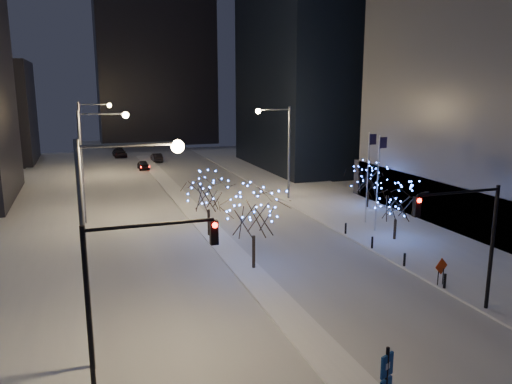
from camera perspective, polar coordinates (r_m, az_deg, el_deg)
name	(u,v)px	position (r m, az deg, el deg)	size (l,w,h in m)	color
ground	(321,352)	(24.38, 7.47, -17.69)	(160.00, 160.00, 0.00)	silver
road	(179,197)	(56.01, -8.74, -0.57)	(20.00, 130.00, 0.02)	silver
median	(189,206)	(51.21, -7.71, -1.64)	(2.00, 80.00, 0.15)	silver
east_sidewalk	(370,218)	(47.58, 12.88, -2.89)	(10.00, 90.00, 0.15)	silver
west_sidewalk	(30,251)	(40.84, -24.42, -6.16)	(8.00, 90.00, 0.15)	silver
horizon_block	(154,43)	(112.30, -11.57, 16.31)	(24.00, 14.00, 42.00)	black
street_lamp_w_near	(110,223)	(21.56, -16.40, -3.38)	(4.40, 0.56, 10.00)	#595E66
street_lamp_w_mid	(93,151)	(46.17, -18.12, 4.50)	(4.40, 0.56, 10.00)	#595E66
street_lamp_w_far	(88,129)	(71.05, -18.65, 6.88)	(4.40, 0.56, 10.00)	#595E66
street_lamp_east	(281,140)	(53.00, 2.89, 5.91)	(3.90, 0.56, 10.00)	#595E66
traffic_signal_west	(129,278)	(20.22, -14.36, -9.48)	(5.26, 0.43, 7.00)	black
traffic_signal_east	(470,229)	(28.21, 23.31, -3.96)	(5.26, 0.43, 7.00)	black
flagpoles	(373,173)	(43.46, 13.25, 2.07)	(1.35, 2.60, 8.00)	silver
bollards	(387,251)	(36.88, 14.79, -6.49)	(0.16, 12.16, 0.90)	black
car_near	(143,165)	(75.55, -12.75, 3.00)	(1.53, 3.80, 1.29)	black
car_mid	(157,157)	(83.13, -11.29, 3.89)	(1.45, 4.17, 1.37)	black
car_far	(120,153)	(90.23, -15.33, 4.35)	(2.08, 5.13, 1.49)	black
holiday_tree_median_near	(254,211)	(32.60, -0.27, -2.15)	(4.64, 4.64, 5.99)	black
holiday_tree_median_far	(208,192)	(40.20, -5.48, -0.02)	(5.02, 5.02, 5.31)	black
holiday_tree_plaza_near	(396,202)	(40.56, 15.76, -1.12)	(4.84, 4.84, 4.71)	black
holiday_tree_plaza_far	(368,179)	(50.89, 12.73, 1.50)	(3.77, 3.77, 4.53)	black
wayfinding_sign	(386,384)	(18.57, 14.62, -20.50)	(0.61, 0.32, 3.54)	black
construction_sign	(441,269)	(32.63, 20.41, -8.22)	(1.03, 0.24, 1.72)	black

